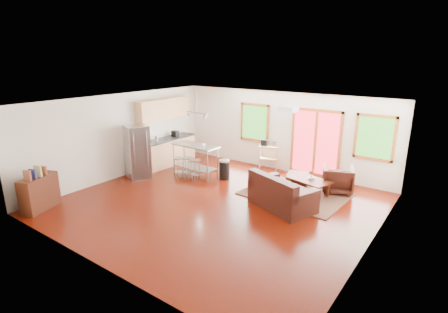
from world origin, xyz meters
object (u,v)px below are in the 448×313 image
Objects in this scene: loveseat at (281,195)px; kitchen_cart at (269,149)px; rug at (295,194)px; island at (195,154)px; armchair at (338,178)px; coffee_table at (309,181)px; refrigerator at (138,152)px; ottoman at (297,180)px.

loveseat is 1.84× the size of kitchen_cart.
rug is 2.63× the size of kitchen_cart.
island reaches higher than loveseat.
loveseat reaches higher than rug.
island is (-3.38, 0.67, 0.34)m from loveseat.
armchair is 0.82× the size of kitchen_cart.
island is (-3.59, -0.57, 0.30)m from coffee_table.
refrigerator is (-5.46, -2.45, 0.42)m from armchair.
loveseat is at bearing -99.67° from coffee_table.
refrigerator is at bearing -136.07° from island.
ottoman is (-0.23, 0.62, 0.18)m from rug.
kitchen_cart is (-1.81, 2.61, 0.34)m from loveseat.
rug is 2.12× the size of coffee_table.
refrigerator is 1.04× the size of island.
armchair reaches higher than coffee_table.
coffee_table is 2.46m from kitchen_cart.
refrigerator is at bearing -152.55° from loveseat.
rug is at bearing 6.22° from island.
island is at bearing -170.62° from loveseat.
loveseat is at bearing -55.22° from kitchen_cart.
loveseat reaches higher than coffee_table.
coffee_table is at bearing -34.17° from kitchen_cart.
coffee_table is 1.51× the size of armchair.
rug is at bearing 114.52° from loveseat.
kitchen_cart is (-1.51, 0.96, 0.49)m from ottoman.
loveseat is at bearing 45.95° from armchair.
armchair is 1.14m from ottoman.
coffee_table is 5.21m from refrigerator.
coffee_table is (0.28, 0.21, 0.37)m from rug.
ottoman is at bearing 110.07° from rug.
refrigerator is at bearing -159.71° from coffee_table.
refrigerator is (-4.59, -1.59, 0.82)m from rug.
ottoman reaches higher than rug.
island is 2.50m from kitchen_cart.
refrigerator is (-4.36, -2.21, 0.64)m from ottoman.
refrigerator is 1.78m from island.
coffee_table is 0.68m from ottoman.
island is (-4.18, -1.22, 0.28)m from armchair.
island is at bearing 66.45° from refrigerator.
island is at bearing -162.34° from ottoman.
loveseat is 1.68m from ottoman.
coffee_table reaches higher than ottoman.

